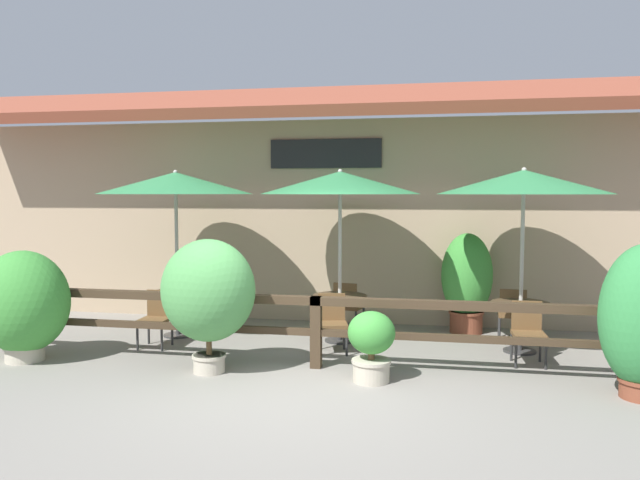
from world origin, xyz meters
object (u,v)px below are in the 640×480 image
Objects in this scene: patio_umbrella_far at (524,182)px; chair_far_wallside at (512,312)px; patio_umbrella_middle at (340,183)px; potted_plant_corner_fern at (467,281)px; chair_near_streetside at (157,316)px; chair_middle_wallside at (348,304)px; dining_table_middle at (340,305)px; chair_middle_streetside at (332,320)px; potted_plant_small_flowering at (371,343)px; patio_umbrella_near at (176,183)px; dining_table_near at (178,301)px; dining_table_far at (521,313)px; chair_far_streetside at (528,330)px; potted_plant_entrance_palm at (23,303)px; chair_near_wallside at (196,300)px; potted_plant_tall_tropical at (208,292)px.

patio_umbrella_far is 3.18× the size of chair_far_wallside.
potted_plant_corner_fern is (1.96, 1.00, -1.60)m from patio_umbrella_middle.
chair_near_streetside and chair_middle_wallside have the same top height.
chair_near_streetside is 2.79m from dining_table_middle.
patio_umbrella_middle reaches higher than chair_middle_streetside.
potted_plant_small_flowering is 3.25m from potted_plant_corner_fern.
potted_plant_corner_fern is at bearing 122.04° from patio_umbrella_far.
potted_plant_corner_fern is (4.59, 1.12, -1.60)m from patio_umbrella_near.
dining_table_near is 5.30m from dining_table_far.
chair_middle_streetside is (-0.01, -0.65, -2.00)m from patio_umbrella_middle.
chair_middle_streetside is (2.62, -0.52, -0.11)m from dining_table_near.
dining_table_near is 5.63m from patio_umbrella_far.
chair_far_streetside is at bearing -16.71° from chair_middle_streetside.
dining_table_far is at bearing 14.67° from potted_plant_entrance_palm.
dining_table_middle is 2.68m from dining_table_far.
chair_far_streetside reaches higher than dining_table_far.
chair_near_wallside reaches higher than dining_table_far.
potted_plant_tall_tropical reaches higher than chair_near_streetside.
patio_umbrella_far is at bearing 0.00° from dining_table_far.
chair_near_streetside is at bearing -162.67° from patio_umbrella_middle.
chair_near_wallside is 2.93m from potted_plant_entrance_palm.
patio_umbrella_near is 5.66m from chair_far_wallside.
potted_plant_tall_tropical is at bearing -138.49° from potted_plant_corner_fern.
potted_plant_entrance_palm is 1.75× the size of potted_plant_small_flowering.
patio_umbrella_near reaches higher than dining_table_middle.
patio_umbrella_middle reaches higher than chair_near_streetside.
chair_far_wallside is at bearing 6.61° from patio_umbrella_near.
chair_middle_streetside is 3.38m from patio_umbrella_far.
patio_umbrella_middle is 2.72m from potted_plant_corner_fern.
dining_table_far is 0.64m from chair_far_wallside.
potted_plant_tall_tropical reaches higher than chair_near_wallside.
chair_far_wallside is (5.26, 0.61, -2.00)m from patio_umbrella_near.
dining_table_middle is 0.32× the size of patio_umbrella_far.
patio_umbrella_middle is at bearing 2.78° from patio_umbrella_near.
chair_near_wallside is (0.03, 0.70, -2.00)m from patio_umbrella_near.
patio_umbrella_far reaches higher than potted_plant_entrance_palm.
patio_umbrella_near is 3.18× the size of chair_near_wallside.
patio_umbrella_near is at bearing 151.02° from potted_plant_small_flowering.
potted_plant_small_flowering reaches higher than chair_far_wallside.
patio_umbrella_middle is at bearing 0.00° from dining_table_middle.
chair_middle_wallside is (2.66, 0.78, -2.00)m from patio_umbrella_near.
dining_table_middle is at bearing 75.10° from chair_middle_streetside.
potted_plant_corner_fern reaches higher than chair_near_wallside.
dining_table_near is 2.33m from potted_plant_entrance_palm.
patio_umbrella_near is 4.29m from potted_plant_small_flowering.
patio_umbrella_far is 1.75× the size of potted_plant_entrance_palm.
chair_near_wallside is 1.00× the size of chair_middle_streetside.
patio_umbrella_middle is at bearing 176.82° from patio_umbrella_far.
chair_near_wallside is 0.99× the size of dining_table_middle.
potted_plant_tall_tropical is at bearing -56.17° from dining_table_near.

